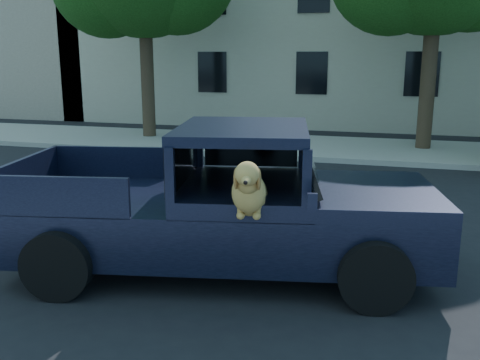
{
  "coord_description": "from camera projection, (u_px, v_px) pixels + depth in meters",
  "views": [
    {
      "loc": [
        4.02,
        -7.23,
        2.89
      ],
      "look_at": [
        2.27,
        -1.04,
        1.38
      ],
      "focal_mm": 40.0,
      "sensor_mm": 36.0,
      "label": 1
    }
  ],
  "objects": [
    {
      "name": "building_left",
      "position": [
        6.0,
        32.0,
        27.02
      ],
      "size": [
        12.0,
        6.0,
        8.0
      ],
      "primitive_type": "cube",
      "color": "tan",
      "rests_on": "ground"
    },
    {
      "name": "building_main",
      "position": [
        372.0,
        15.0,
        22.13
      ],
      "size": [
        26.0,
        6.0,
        9.0
      ],
      "primitive_type": "cube",
      "color": "#BAB49A",
      "rests_on": "ground"
    },
    {
      "name": "lane_stripes",
      "position": [
        285.0,
        196.0,
        11.15
      ],
      "size": [
        21.6,
        0.14,
        0.01
      ],
      "primitive_type": null,
      "color": "silver",
      "rests_on": "ground"
    },
    {
      "name": "ground",
      "position": [
        121.0,
        241.0,
        8.5
      ],
      "size": [
        120.0,
        120.0,
        0.0
      ],
      "primitive_type": "plane",
      "color": "black",
      "rests_on": "ground"
    },
    {
      "name": "far_sidewalk",
      "position": [
        259.0,
        145.0,
        17.1
      ],
      "size": [
        60.0,
        4.0,
        0.15
      ],
      "primitive_type": "cube",
      "color": "gray",
      "rests_on": "ground"
    },
    {
      "name": "pickup_truck",
      "position": [
        216.0,
        223.0,
        7.22
      ],
      "size": [
        5.86,
        3.27,
        1.99
      ],
      "rotation": [
        0.0,
        0.0,
        0.19
      ],
      "color": "black",
      "rests_on": "ground"
    }
  ]
}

